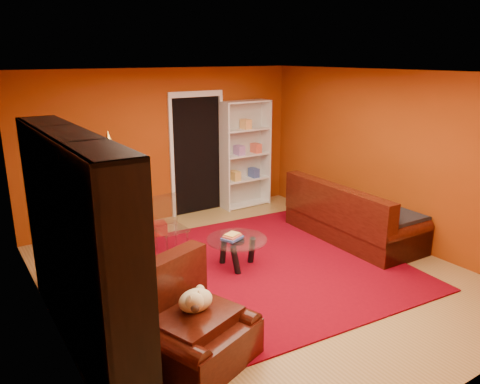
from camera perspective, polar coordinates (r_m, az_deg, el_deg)
floor at (r=6.30m, az=2.02°, el=-10.30°), size 5.00×5.50×0.05m
ceiling at (r=5.63m, az=2.30°, el=14.58°), size 5.00×5.50×0.05m
wall_back at (r=8.19m, az=-9.16°, el=5.62°), size 5.00×0.05×2.60m
wall_left at (r=4.88m, az=-22.88°, el=-2.87°), size 0.05×5.50×2.60m
wall_right at (r=7.53m, az=18.10°, el=4.07°), size 0.05×5.50×2.60m
doorway at (r=8.45m, az=-5.25°, el=4.36°), size 1.06×0.60×2.16m
rug at (r=6.65m, az=4.58°, el=-8.50°), size 3.33×3.80×0.02m
media_unit at (r=4.80m, az=-19.13°, el=-5.79°), size 0.46×2.78×2.13m
christmas_tree at (r=7.32m, az=-15.31°, el=0.31°), size 1.16×1.16×1.75m
gift_box_teal at (r=7.66m, az=-15.88°, el=-4.43°), size 0.41×0.41×0.32m
gift_box_green at (r=7.53m, az=-12.29°, el=-4.72°), size 0.36×0.36×0.28m
gift_box_red at (r=7.65m, az=-9.86°, el=-4.45°), size 0.25×0.25×0.22m
white_bookshelf at (r=8.80m, az=0.70°, el=4.56°), size 0.95×0.35×2.05m
armchair at (r=4.56m, az=-5.32°, el=-15.56°), size 1.28×1.28×0.78m
dog at (r=4.53m, az=-5.43°, el=-13.03°), size 0.48×0.42×0.26m
sofa at (r=7.52m, az=13.73°, el=-2.16°), size 1.04×2.21×0.94m
coffee_table at (r=6.41m, az=-0.38°, el=-7.39°), size 1.08×1.08×0.51m
acrylic_chair at (r=6.80m, az=-8.40°, el=-4.52°), size 0.43×0.47×0.79m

